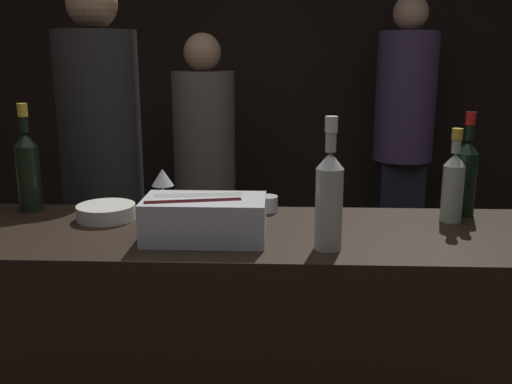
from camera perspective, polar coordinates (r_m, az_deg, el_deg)
The scene contains 13 objects.
wall_back_chalkboard at distance 4.01m, azimuth 1.37°, elevation 12.02°, with size 6.40×0.06×2.80m.
bar_counter at distance 2.02m, azimuth -0.04°, elevation -17.09°, with size 2.31×0.58×0.97m.
ice_bin_with_bottles at distance 1.73m, azimuth -5.36°, elevation -2.45°, with size 0.37×0.20×0.13m.
bowl_white at distance 2.01m, azimuth -14.76°, elevation -1.90°, with size 0.20×0.20×0.05m.
wine_glass at distance 2.05m, azimuth -9.33°, elevation 1.27°, with size 0.08×0.08×0.15m.
candle_votive at distance 2.04m, azimuth 1.11°, elevation -1.17°, with size 0.08×0.08×0.06m.
champagne_bottle at distance 2.18m, azimuth -21.84°, elevation 2.24°, with size 0.08×0.08×0.38m.
rose_wine_bottle at distance 2.00m, azimuth 19.12°, elevation 0.87°, with size 0.07×0.07×0.31m.
white_wine_bottle at distance 1.63m, azimuth 7.33°, elevation -0.39°, with size 0.08×0.08×0.38m.
red_wine_bottle_burgundy at distance 2.09m, azimuth 20.23°, elevation 1.72°, with size 0.07×0.07×0.36m.
person_in_hoodie at distance 3.68m, azimuth 14.52°, elevation 5.85°, with size 0.37×0.37×1.86m.
person_blond_tee at distance 3.33m, azimuth -5.14°, elevation 3.04°, with size 0.36×0.36×1.63m.
person_grey_polo at distance 2.59m, azimuth -15.08°, elevation 2.22°, with size 0.35×0.35×1.82m.
Camera 1 is at (0.07, -1.44, 1.52)m, focal length 40.00 mm.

